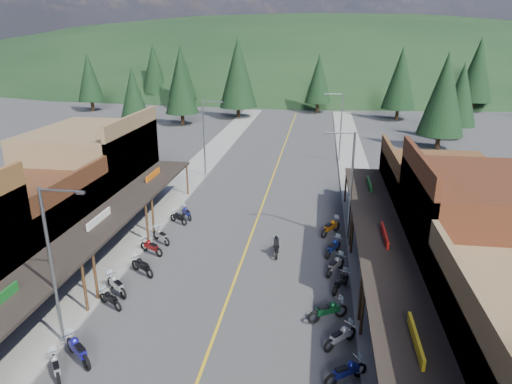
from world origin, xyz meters
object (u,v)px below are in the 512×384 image
at_px(shop_east_2, 478,237).
at_px(pine_1, 181,71).
at_px(bike_east_11, 331,227).
at_px(pedestrian_east_b, 352,195).
at_px(pine_7, 154,69).
at_px(bike_east_5, 346,371).
at_px(streetlight_0, 54,261).
at_px(bike_east_9, 335,264).
at_px(bike_west_9, 151,246).
at_px(bike_west_11, 178,217).
at_px(pine_9, 461,94).
at_px(bike_west_12, 186,212).
at_px(bike_west_6, 110,299).
at_px(pedestrian_east_a, 380,302).
at_px(shop_west_2, 27,226).
at_px(streetlight_3, 340,124).
at_px(rider_on_bike, 276,247).
at_px(bike_west_4, 56,366).
at_px(bike_east_10, 333,247).
at_px(pine_11, 444,94).
at_px(streetlight_2, 349,182).
at_px(pine_8, 133,96).
at_px(shop_west_3, 95,170).
at_px(bike_west_10, 161,235).
at_px(bike_east_7, 328,310).
at_px(pine_0, 89,77).
at_px(bike_east_6, 340,335).
at_px(bike_east_8, 341,282).
at_px(pine_2, 238,73).
at_px(streetlight_1, 205,135).
at_px(bike_west_7, 116,284).
at_px(pine_3, 319,78).
at_px(bike_west_5, 78,349).
at_px(bike_west_8, 142,265).
at_px(pine_5, 478,69).
at_px(shop_east_3, 436,197).
at_px(pine_10, 181,83).

height_order(shop_east_2, pine_1, pine_1).
xyz_separation_m(bike_east_11, pedestrian_east_b, (1.93, 6.47, 0.30)).
bearing_deg(pine_7, bike_east_5, -65.14).
height_order(streetlight_0, bike_east_9, streetlight_0).
xyz_separation_m(bike_west_9, bike_west_11, (0.20, 5.48, -0.06)).
height_order(pine_9, bike_west_12, pine_9).
bearing_deg(bike_west_6, pedestrian_east_a, -55.80).
relative_size(shop_west_2, streetlight_0, 1.36).
relative_size(streetlight_3, rider_on_bike, 3.88).
distance_m(streetlight_3, bike_west_4, 40.51).
xyz_separation_m(streetlight_3, bike_west_6, (-13.17, -32.72, -3.93)).
height_order(shop_west_2, bike_east_10, shop_west_2).
xyz_separation_m(pine_11, bike_east_10, (-14.01, -32.60, -6.56)).
xyz_separation_m(shop_east_2, pine_11, (6.22, 36.30, 3.67)).
bearing_deg(streetlight_2, bike_west_4, -129.20).
bearing_deg(pine_8, shop_west_3, -74.03).
height_order(bike_west_10, bike_east_7, bike_east_7).
bearing_deg(pedestrian_east_a, pine_0, -165.99).
relative_size(bike_west_10, bike_east_6, 0.98).
distance_m(pine_9, bike_east_7, 51.05).
xyz_separation_m(streetlight_0, bike_east_8, (13.30, 6.83, -3.87)).
xyz_separation_m(pine_2, bike_east_10, (15.99, -52.60, -7.36)).
distance_m(streetlight_1, pine_1, 51.01).
bearing_deg(bike_west_10, bike_west_12, 33.93).
bearing_deg(bike_west_7, shop_west_2, 106.92).
height_order(shop_west_2, pine_7, pine_7).
distance_m(streetlight_1, bike_east_11, 18.83).
height_order(pine_3, bike_west_10, pine_3).
xyz_separation_m(bike_west_5, bike_west_10, (-0.50, 12.66, -0.08)).
xyz_separation_m(bike_west_9, bike_west_10, (0.06, 1.83, 0.00)).
height_order(pine_3, bike_west_12, pine_3).
xyz_separation_m(shop_east_2, pine_9, (10.22, 43.30, 2.86)).
bearing_deg(pine_11, bike_west_8, -124.95).
height_order(streetlight_0, pine_5, pine_5).
distance_m(pine_2, pine_11, 36.06).
xyz_separation_m(pine_9, bike_west_9, (-30.27, -41.24, -5.79)).
xyz_separation_m(pine_5, bike_east_9, (-27.92, -69.15, -7.38)).
relative_size(streetlight_2, pine_11, 0.65).
bearing_deg(bike_west_9, pine_3, 18.54).
height_order(shop_east_2, streetlight_1, shop_east_2).
relative_size(shop_east_3, pine_5, 0.78).
relative_size(streetlight_2, pine_8, 0.80).
height_order(bike_west_11, pedestrian_east_b, pedestrian_east_b).
bearing_deg(pine_11, bike_west_10, -128.97).
distance_m(shop_west_2, pine_3, 66.82).
height_order(shop_west_2, rider_on_bike, shop_west_2).
xyz_separation_m(pine_2, pine_10, (-8.00, -8.00, -1.21)).
height_order(pine_1, bike_west_11, pine_1).
xyz_separation_m(bike_east_6, bike_east_8, (0.17, 5.14, -0.01)).
bearing_deg(streetlight_1, bike_east_10, -52.06).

